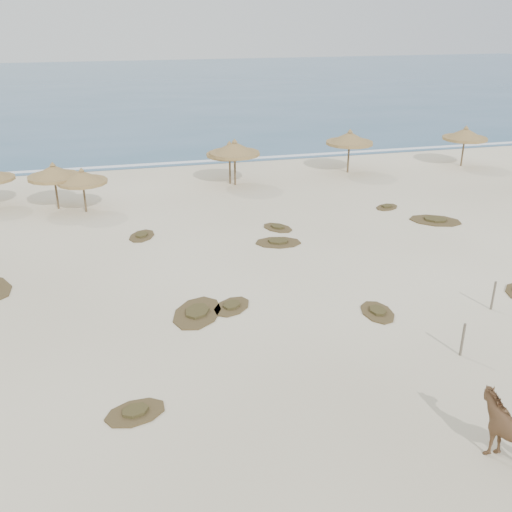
% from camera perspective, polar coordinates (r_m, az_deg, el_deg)
% --- Properties ---
extents(ground, '(160.00, 160.00, 0.00)m').
position_cam_1_polar(ground, '(19.48, 3.51, -8.79)').
color(ground, '#F3E7C8').
rests_on(ground, ground).
extents(ocean, '(200.00, 100.00, 0.01)m').
position_cam_1_polar(ocean, '(91.41, -11.44, 16.32)').
color(ocean, navy).
rests_on(ocean, ground).
extents(foam_line, '(70.00, 0.60, 0.01)m').
position_cam_1_polar(foam_line, '(43.25, -7.08, 9.27)').
color(foam_line, white).
rests_on(foam_line, ground).
extents(palapa_1, '(3.50, 3.50, 2.53)m').
position_cam_1_polar(palapa_1, '(32.86, -16.99, 7.50)').
color(palapa_1, brown).
rests_on(palapa_1, ground).
extents(palapa_2, '(3.61, 3.61, 2.71)m').
position_cam_1_polar(palapa_2, '(33.87, -19.59, 7.87)').
color(palapa_2, brown).
rests_on(palapa_2, ground).
extents(palapa_3, '(3.87, 3.87, 2.80)m').
position_cam_1_polar(palapa_3, '(36.94, -2.66, 10.48)').
color(palapa_3, brown).
rests_on(palapa_3, ground).
extents(palapa_4, '(4.04, 4.04, 3.00)m').
position_cam_1_polar(palapa_4, '(36.64, -2.15, 10.63)').
color(palapa_4, brown).
rests_on(palapa_4, ground).
extents(palapa_5, '(3.34, 3.34, 3.02)m').
position_cam_1_polar(palapa_5, '(40.18, 9.35, 11.50)').
color(palapa_5, brown).
rests_on(palapa_5, ground).
extents(palapa_6, '(3.20, 3.20, 2.93)m').
position_cam_1_polar(palapa_6, '(44.06, 20.20, 11.33)').
color(palapa_6, brown).
rests_on(palapa_6, ground).
extents(fence_post_near, '(0.09, 0.09, 1.17)m').
position_cam_1_polar(fence_post_near, '(19.72, 19.96, -7.87)').
color(fence_post_near, brown).
rests_on(fence_post_near, ground).
extents(fence_post_far, '(0.11, 0.11, 1.16)m').
position_cam_1_polar(fence_post_far, '(23.05, 22.64, -3.68)').
color(fence_post_far, brown).
rests_on(fence_post_far, ground).
extents(scrub_2, '(2.05, 2.05, 0.16)m').
position_cam_1_polar(scrub_2, '(21.68, -2.44, -5.04)').
color(scrub_2, brown).
rests_on(scrub_2, ground).
extents(scrub_3, '(2.49, 1.89, 0.16)m').
position_cam_1_polar(scrub_3, '(27.61, 2.23, 1.40)').
color(scrub_3, brown).
rests_on(scrub_3, ground).
extents(scrub_5, '(3.25, 2.91, 0.16)m').
position_cam_1_polar(scrub_5, '(32.01, 17.49, 3.43)').
color(scrub_5, brown).
rests_on(scrub_5, ground).
extents(scrub_7, '(1.88, 2.07, 0.16)m').
position_cam_1_polar(scrub_7, '(29.51, 2.17, 2.87)').
color(scrub_7, brown).
rests_on(scrub_7, ground).
extents(scrub_9, '(2.70, 3.10, 0.16)m').
position_cam_1_polar(scrub_9, '(21.34, -5.90, -5.64)').
color(scrub_9, brown).
rests_on(scrub_9, ground).
extents(scrub_10, '(1.82, 1.60, 0.16)m').
position_cam_1_polar(scrub_10, '(33.53, 12.95, 4.81)').
color(scrub_10, brown).
rests_on(scrub_10, ground).
extents(scrub_11, '(1.98, 1.54, 0.16)m').
position_cam_1_polar(scrub_11, '(16.79, -11.97, -15.04)').
color(scrub_11, brown).
rests_on(scrub_11, ground).
extents(scrub_12, '(1.24, 1.83, 0.16)m').
position_cam_1_polar(scrub_12, '(21.75, 12.06, -5.48)').
color(scrub_12, brown).
rests_on(scrub_12, ground).
extents(scrub_13, '(1.79, 2.10, 0.16)m').
position_cam_1_polar(scrub_13, '(28.96, -11.35, 2.01)').
color(scrub_13, brown).
rests_on(scrub_13, ground).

